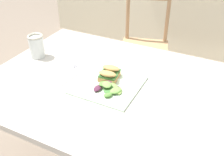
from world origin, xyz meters
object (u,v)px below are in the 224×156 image
object	(u,v)px
sandwich_half_back	(111,71)
mason_jar_iced_tea	(37,47)
plate_lunch	(108,85)
fork_on_napkin	(67,72)
dining_table	(115,104)
chair_wooden_far	(144,46)
sandwich_half_front	(108,76)

from	to	relation	value
sandwich_half_back	mason_jar_iced_tea	size ratio (longest dim) A/B	0.69
plate_lunch	fork_on_napkin	xyz separation A→B (m)	(-0.24, 0.01, 0.00)
dining_table	chair_wooden_far	bearing A→B (deg)	102.00
dining_table	sandwich_half_back	size ratio (longest dim) A/B	13.90
sandwich_half_front	fork_on_napkin	size ratio (longest dim) A/B	0.49
chair_wooden_far	plate_lunch	xyz separation A→B (m)	(0.19, -1.04, 0.30)
mason_jar_iced_tea	sandwich_half_back	bearing A→B (deg)	-0.78
sandwich_half_front	sandwich_half_back	distance (m)	0.06
dining_table	mason_jar_iced_tea	xyz separation A→B (m)	(-0.52, 0.06, 0.18)
dining_table	sandwich_half_front	distance (m)	0.16
dining_table	mason_jar_iced_tea	size ratio (longest dim) A/B	9.59
plate_lunch	fork_on_napkin	world-z (taller)	plate_lunch
dining_table	fork_on_napkin	bearing A→B (deg)	-177.67
sandwich_half_front	sandwich_half_back	bearing A→B (deg)	98.94
sandwich_half_back	chair_wooden_far	bearing A→B (deg)	99.91
plate_lunch	fork_on_napkin	distance (m)	0.24
dining_table	sandwich_half_front	size ratio (longest dim) A/B	13.90
plate_lunch	mason_jar_iced_tea	xyz separation A→B (m)	(-0.49, 0.08, 0.05)
chair_wooden_far	plate_lunch	size ratio (longest dim) A/B	2.93
dining_table	fork_on_napkin	distance (m)	0.30
fork_on_napkin	dining_table	bearing A→B (deg)	2.33
chair_wooden_far	sandwich_half_back	bearing A→B (deg)	-80.09
sandwich_half_back	plate_lunch	bearing A→B (deg)	-73.53
sandwich_half_front	fork_on_napkin	world-z (taller)	sandwich_half_front
sandwich_half_back	mason_jar_iced_tea	world-z (taller)	mason_jar_iced_tea
plate_lunch	chair_wooden_far	bearing A→B (deg)	100.38
chair_wooden_far	fork_on_napkin	size ratio (longest dim) A/B	4.68
plate_lunch	sandwich_half_front	world-z (taller)	sandwich_half_front
chair_wooden_far	sandwich_half_back	world-z (taller)	chair_wooden_far
chair_wooden_far	mason_jar_iced_tea	world-z (taller)	mason_jar_iced_tea
plate_lunch	mason_jar_iced_tea	bearing A→B (deg)	170.80
chair_wooden_far	dining_table	bearing A→B (deg)	-78.00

